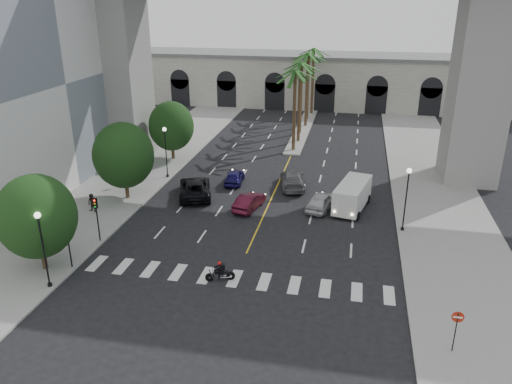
% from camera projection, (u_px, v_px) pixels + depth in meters
% --- Properties ---
extents(ground, '(140.00, 140.00, 0.00)m').
position_uv_depth(ground, '(240.00, 267.00, 34.59)').
color(ground, black).
rests_on(ground, ground).
extents(sidewalk_left, '(8.00, 100.00, 0.15)m').
position_uv_depth(sidewalk_left, '(131.00, 178.00, 50.99)').
color(sidewalk_left, gray).
rests_on(sidewalk_left, ground).
extents(sidewalk_right, '(8.00, 100.00, 0.15)m').
position_uv_depth(sidewalk_right, '(438.00, 201.00, 45.42)').
color(sidewalk_right, gray).
rests_on(sidewalk_right, ground).
extents(median, '(2.00, 24.00, 0.20)m').
position_uv_depth(median, '(303.00, 130.00, 69.13)').
color(median, gray).
rests_on(median, ground).
extents(pier_building, '(71.00, 10.50, 8.50)m').
position_uv_depth(pier_building, '(315.00, 80.00, 83.05)').
color(pier_building, beige).
rests_on(pier_building, ground).
extents(palm_a, '(3.20, 3.20, 10.30)m').
position_uv_depth(palm_a, '(295.00, 74.00, 56.69)').
color(palm_a, '#47331E').
rests_on(palm_a, ground).
extents(palm_b, '(3.20, 3.20, 10.60)m').
position_uv_depth(palm_b, '(300.00, 67.00, 60.21)').
color(palm_b, '#47331E').
rests_on(palm_b, ground).
extents(palm_c, '(3.20, 3.20, 10.10)m').
position_uv_depth(palm_c, '(302.00, 67.00, 64.07)').
color(palm_c, '#47331E').
rests_on(palm_c, ground).
extents(palm_d, '(3.20, 3.20, 10.90)m').
position_uv_depth(palm_d, '(308.00, 57.00, 67.38)').
color(palm_d, '#47331E').
rests_on(palm_d, ground).
extents(palm_e, '(3.20, 3.20, 10.40)m').
position_uv_depth(palm_e, '(309.00, 57.00, 71.23)').
color(palm_e, '#47331E').
rests_on(palm_e, ground).
extents(palm_f, '(3.20, 3.20, 10.70)m').
position_uv_depth(palm_f, '(314.00, 52.00, 74.71)').
color(palm_f, '#47331E').
rests_on(palm_f, ground).
extents(street_tree_near, '(5.20, 5.20, 6.89)m').
position_uv_depth(street_tree_near, '(37.00, 217.00, 32.78)').
color(street_tree_near, '#382616').
rests_on(street_tree_near, ground).
extents(street_tree_mid, '(5.44, 5.44, 7.21)m').
position_uv_depth(street_tree_mid, '(124.00, 155.00, 44.54)').
color(street_tree_mid, '#382616').
rests_on(street_tree_mid, ground).
extents(street_tree_far, '(5.04, 5.04, 6.68)m').
position_uv_depth(street_tree_far, '(171.00, 126.00, 55.57)').
color(street_tree_far, '#382616').
rests_on(street_tree_far, ground).
extents(lamp_post_left_near, '(0.40, 0.40, 5.35)m').
position_uv_depth(lamp_post_left_near, '(42.00, 244.00, 30.96)').
color(lamp_post_left_near, black).
rests_on(lamp_post_left_near, ground).
extents(lamp_post_left_far, '(0.40, 0.40, 5.35)m').
position_uv_depth(lamp_post_left_far, '(166.00, 148.00, 50.07)').
color(lamp_post_left_far, black).
rests_on(lamp_post_left_far, ground).
extents(lamp_post_right, '(0.40, 0.40, 5.35)m').
position_uv_depth(lamp_post_right, '(406.00, 194.00, 38.55)').
color(lamp_post_right, black).
rests_on(lamp_post_right, ground).
extents(traffic_signal_near, '(0.25, 0.18, 3.65)m').
position_uv_depth(traffic_signal_near, '(67.00, 236.00, 33.48)').
color(traffic_signal_near, black).
rests_on(traffic_signal_near, ground).
extents(traffic_signal_far, '(0.25, 0.18, 3.65)m').
position_uv_depth(traffic_signal_far, '(97.00, 212.00, 37.12)').
color(traffic_signal_far, black).
rests_on(traffic_signal_far, ground).
extents(motorcycle_rider, '(1.91, 0.78, 1.43)m').
position_uv_depth(motorcycle_rider, '(221.00, 272.00, 32.77)').
color(motorcycle_rider, black).
rests_on(motorcycle_rider, ground).
extents(car_a, '(2.77, 4.74, 1.51)m').
position_uv_depth(car_a, '(321.00, 201.00, 43.64)').
color(car_a, silver).
rests_on(car_a, ground).
extents(car_b, '(2.31, 4.44, 1.39)m').
position_uv_depth(car_b, '(249.00, 202.00, 43.67)').
color(car_b, '#440D1D').
rests_on(car_b, ground).
extents(car_c, '(4.55, 6.61, 1.68)m').
position_uv_depth(car_c, '(195.00, 188.00, 46.40)').
color(car_c, black).
rests_on(car_c, ground).
extents(car_d, '(3.29, 5.88, 1.61)m').
position_uv_depth(car_d, '(293.00, 179.00, 48.62)').
color(car_d, slate).
rests_on(car_d, ground).
extents(car_e, '(1.88, 4.10, 1.36)m').
position_uv_depth(car_e, '(234.00, 177.00, 49.62)').
color(car_e, '#161150').
rests_on(car_e, ground).
extents(cargo_van, '(3.33, 6.05, 2.44)m').
position_uv_depth(cargo_van, '(352.00, 195.00, 43.37)').
color(cargo_van, silver).
rests_on(cargo_van, ground).
extents(pedestrian_a, '(0.70, 0.47, 1.86)m').
position_uv_depth(pedestrian_a, '(66.00, 218.00, 39.60)').
color(pedestrian_a, black).
rests_on(pedestrian_a, sidewalk_left).
extents(pedestrian_b, '(0.90, 0.76, 1.64)m').
position_uv_depth(pedestrian_b, '(92.00, 203.00, 42.71)').
color(pedestrian_b, black).
rests_on(pedestrian_b, sidewalk_left).
extents(do_not_enter_sign, '(0.63, 0.06, 2.59)m').
position_uv_depth(do_not_enter_sign, '(457.00, 323.00, 25.65)').
color(do_not_enter_sign, black).
rests_on(do_not_enter_sign, ground).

